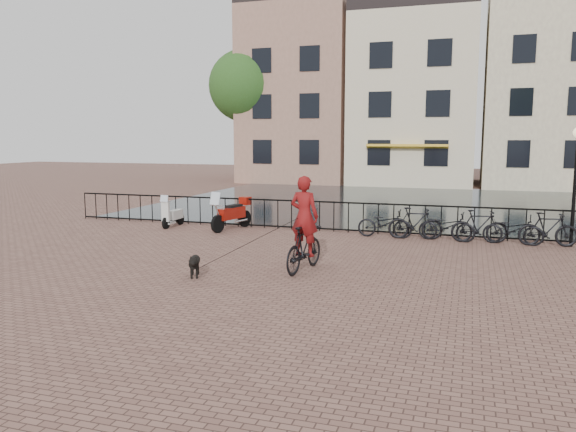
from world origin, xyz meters
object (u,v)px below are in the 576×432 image
(motorcycle, at_px, (232,210))
(scooter, at_px, (173,210))
(lamp_post, at_px, (576,165))
(dog, at_px, (195,265))
(cyclist, at_px, (304,229))

(motorcycle, distance_m, scooter, 2.26)
(scooter, bearing_deg, lamp_post, 1.60)
(dog, height_order, motorcycle, motorcycle)
(lamp_post, relative_size, cyclist, 1.30)
(dog, distance_m, scooter, 7.53)
(motorcycle, bearing_deg, scooter, -164.75)
(lamp_post, bearing_deg, motorcycle, -178.33)
(scooter, bearing_deg, cyclist, -38.16)
(motorcycle, bearing_deg, dog, -59.08)
(cyclist, distance_m, scooter, 8.08)
(lamp_post, height_order, cyclist, lamp_post)
(cyclist, bearing_deg, dog, 39.33)
(cyclist, xyz_separation_m, dog, (-2.23, -1.30, -0.74))
(lamp_post, xyz_separation_m, cyclist, (-6.56, -5.33, -1.37))
(cyclist, relative_size, motorcycle, 1.32)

